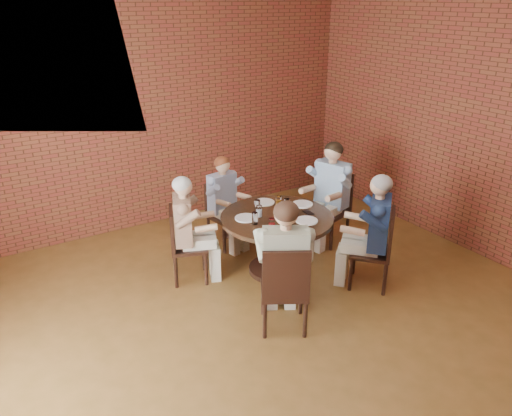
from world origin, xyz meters
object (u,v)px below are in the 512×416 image
diner_c (188,230)px  diner_e (372,232)px  chair_e (379,246)px  diner_b (225,203)px  smartphone (308,212)px  diner_d (284,266)px  chair_d (285,287)px  diner_a (329,194)px  chair_c (182,242)px  dining_table (277,233)px  chair_a (332,204)px  chair_b (222,211)px

diner_c → diner_e: size_ratio=0.95×
chair_e → diner_e: size_ratio=0.70×
diner_c → diner_b: bearing=-32.8°
diner_b → smartphone: (0.56, -1.07, 0.13)m
diner_e → diner_d: bearing=-36.6°
diner_d → diner_e: (1.31, 0.12, -0.02)m
chair_d → smartphone: bearing=-106.5°
diner_a → smartphone: 0.83m
chair_e → smartphone: bearing=-102.7°
chair_c → chair_d: chair_d is taller
diner_d → chair_d: bearing=90.0°
dining_table → diner_b: bearing=101.0°
diner_d → chair_e: size_ratio=1.47×
diner_d → chair_e: diner_d is taller
chair_a → diner_a: 0.20m
diner_a → chair_b: size_ratio=1.57×
diner_a → chair_d: 2.17m
chair_a → diner_c: 2.14m
dining_table → diner_b: 0.97m
chair_e → chair_d: bearing=-36.5°
chair_c → smartphone: 1.54m
diner_b → diner_c: bearing=-156.4°
chair_b → smartphone: size_ratio=5.75×
diner_a → smartphone: bearing=-74.4°
chair_a → dining_table: bearing=-90.0°
chair_b → diner_b: diner_b is taller
chair_c → chair_e: 2.29m
chair_e → diner_d: bearing=-39.7°
chair_d → diner_e: (1.36, 0.20, 0.16)m
dining_table → diner_e: diner_e is taller
chair_d → chair_e: 1.43m
diner_b → diner_c: 0.96m
dining_table → diner_c: diner_c is taller
diner_b → chair_c: 1.01m
dining_table → chair_d: (-0.61, -1.04, -0.00)m
diner_c → diner_d: 1.42m
diner_a → dining_table: bearing=-90.0°
diner_b → smartphone: 1.21m
chair_a → diner_c: size_ratio=0.75×
chair_c → chair_e: chair_e is taller
chair_c → smartphone: size_ratio=5.92×
chair_d → smartphone: size_ratio=6.29×
chair_b → chair_d: 2.10m
chair_a → chair_b: 1.52m
chair_a → diner_b: 1.48m
dining_table → diner_a: (1.07, 0.32, 0.17)m
chair_a → diner_e: size_ratio=0.71×
diner_e → smartphone: bearing=-104.1°
chair_a → chair_d: size_ratio=1.00×
diner_d → diner_c: bearing=-42.7°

